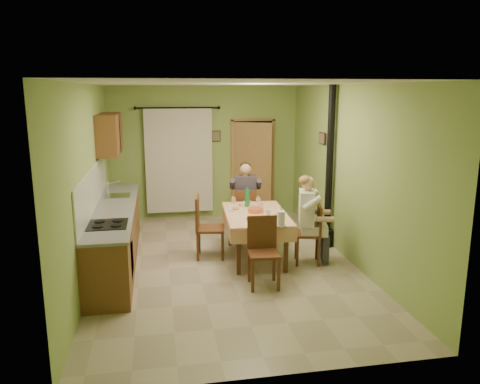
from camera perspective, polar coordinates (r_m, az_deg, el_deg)
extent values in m
cube|color=tan|center=(7.49, -1.77, -8.86)|extent=(4.00, 6.00, 0.01)
cube|color=#8EAD59|center=(10.05, -4.35, 4.81)|extent=(4.00, 0.04, 2.80)
cube|color=#8EAD59|center=(4.25, 4.11, -5.62)|extent=(4.00, 0.04, 2.80)
cube|color=#8EAD59|center=(7.11, -18.01, 1.11)|extent=(0.04, 6.00, 2.80)
cube|color=#8EAD59|center=(7.66, 13.15, 2.17)|extent=(0.04, 6.00, 2.80)
cube|color=white|center=(6.99, -1.92, 13.08)|extent=(4.00, 6.00, 0.04)
cube|color=brown|center=(7.69, -14.93, -5.26)|extent=(0.60, 3.60, 0.88)
cube|color=gray|center=(7.57, -15.12, -1.93)|extent=(0.64, 3.64, 0.04)
cube|color=white|center=(7.53, -17.42, 0.43)|extent=(0.02, 3.60, 0.66)
cube|color=silver|center=(8.34, -14.69, -0.50)|extent=(0.42, 0.42, 0.03)
cube|color=black|center=(6.60, -15.82, -3.83)|extent=(0.52, 0.56, 0.02)
cube|color=black|center=(6.72, -13.05, -7.64)|extent=(0.01, 0.55, 0.55)
cube|color=brown|center=(8.69, -15.61, 6.87)|extent=(0.35, 1.40, 0.70)
cylinder|color=black|center=(9.81, -7.61, 10.13)|extent=(1.70, 0.04, 0.04)
cube|color=silver|center=(9.93, -7.44, 3.78)|extent=(1.40, 0.06, 2.20)
cube|color=black|center=(10.25, 1.55, 2.90)|extent=(0.84, 0.03, 2.06)
cube|color=#A27843|center=(10.16, -0.93, 2.81)|extent=(0.06, 0.06, 2.12)
cube|color=#A27843|center=(10.34, 4.01, 2.95)|extent=(0.06, 0.06, 2.12)
cube|color=#A27843|center=(10.12, 1.60, 8.82)|extent=(0.96, 0.06, 0.06)
cube|color=#A27843|center=(10.07, 1.56, 2.67)|extent=(0.77, 0.37, 2.04)
cube|color=tan|center=(7.58, 1.96, -2.73)|extent=(1.08, 1.69, 0.04)
cube|color=tan|center=(6.84, 2.96, -5.37)|extent=(0.97, 0.08, 0.22)
cube|color=tan|center=(8.39, 1.14, -2.02)|extent=(0.97, 0.08, 0.22)
cube|color=tan|center=(7.55, -1.71, -3.64)|extent=(0.12, 1.62, 0.22)
cube|color=tan|center=(7.69, 5.56, -3.40)|extent=(0.12, 1.62, 0.22)
cylinder|color=white|center=(8.21, 1.01, -1.34)|extent=(0.25, 0.25, 0.02)
ellipsoid|color=#CC7233|center=(8.20, 1.01, -1.20)|extent=(0.12, 0.12, 0.05)
cylinder|color=white|center=(6.98, 2.39, -3.82)|extent=(0.25, 0.25, 0.02)
ellipsoid|color=#CC7233|center=(6.97, 2.39, -3.65)|extent=(0.12, 0.12, 0.05)
cylinder|color=white|center=(7.31, 4.61, -3.09)|extent=(0.25, 0.25, 0.02)
ellipsoid|color=#CC7233|center=(7.31, 4.61, -2.93)|extent=(0.12, 0.12, 0.05)
cylinder|color=white|center=(7.73, -0.49, -2.21)|extent=(0.25, 0.25, 0.02)
ellipsoid|color=#CC7233|center=(7.72, -0.49, -2.05)|extent=(0.12, 0.12, 0.05)
cylinder|color=#F07641|center=(7.61, 1.91, -2.19)|extent=(0.26, 0.26, 0.08)
cylinder|color=white|center=(7.05, 2.62, -3.65)|extent=(0.28, 0.28, 0.02)
cube|color=tan|center=(7.04, 2.63, -3.49)|extent=(0.06, 0.04, 0.03)
cube|color=tan|center=(7.05, 2.57, -3.48)|extent=(0.05, 0.07, 0.03)
cube|color=tan|center=(7.04, 2.63, -3.49)|extent=(0.07, 0.07, 0.03)
cube|color=tan|center=(7.03, 2.31, -3.51)|extent=(0.07, 0.07, 0.03)
cylinder|color=silver|center=(7.41, 3.46, -2.53)|extent=(0.07, 0.07, 0.10)
cylinder|color=silver|center=(7.89, 2.49, -1.59)|extent=(0.07, 0.07, 0.10)
cylinder|color=white|center=(6.83, 5.04, -3.25)|extent=(0.11, 0.11, 0.22)
cylinder|color=silver|center=(6.82, 5.04, -3.01)|extent=(0.02, 0.02, 0.30)
cube|color=#542E17|center=(8.66, 0.67, -2.58)|extent=(0.44, 0.44, 0.04)
cube|color=#542E17|center=(8.43, 0.71, -1.29)|extent=(0.39, 0.10, 0.44)
cube|color=#542E17|center=(6.56, 2.93, -7.54)|extent=(0.45, 0.45, 0.04)
cube|color=#542E17|center=(6.66, 2.69, -4.88)|extent=(0.42, 0.07, 0.48)
cube|color=#542E17|center=(7.50, 8.25, -5.08)|extent=(0.48, 0.48, 0.04)
cube|color=#542E17|center=(7.45, 9.67, -3.29)|extent=(0.13, 0.39, 0.45)
cube|color=#542E17|center=(7.72, -3.63, -4.48)|extent=(0.52, 0.52, 0.04)
cube|color=#542E17|center=(7.65, -5.22, -2.46)|extent=(0.11, 0.46, 0.52)
cube|color=#38333D|center=(8.55, 0.69, -2.23)|extent=(0.42, 0.45, 0.16)
cube|color=#38333D|center=(8.59, 0.67, 0.25)|extent=(0.43, 0.28, 0.54)
sphere|color=tan|center=(8.51, 0.68, 2.80)|extent=(0.21, 0.21, 0.21)
ellipsoid|color=black|center=(8.54, 0.67, 3.11)|extent=(0.21, 0.21, 0.16)
cube|color=silver|center=(7.49, 9.03, -4.50)|extent=(0.47, 0.44, 0.16)
cube|color=silver|center=(7.38, 8.12, -1.90)|extent=(0.31, 0.44, 0.54)
sphere|color=tan|center=(7.30, 8.29, 1.07)|extent=(0.21, 0.21, 0.21)
ellipsoid|color=olive|center=(7.29, 7.99, 1.39)|extent=(0.21, 0.21, 0.16)
cylinder|color=black|center=(8.17, 10.85, 2.89)|extent=(0.12, 0.12, 2.80)
cylinder|color=black|center=(8.46, 10.51, -5.49)|extent=(0.24, 0.24, 0.30)
cube|color=black|center=(10.01, -2.93, 6.82)|extent=(0.19, 0.03, 0.23)
cube|color=brown|center=(8.69, 9.99, 6.48)|extent=(0.03, 0.31, 0.21)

